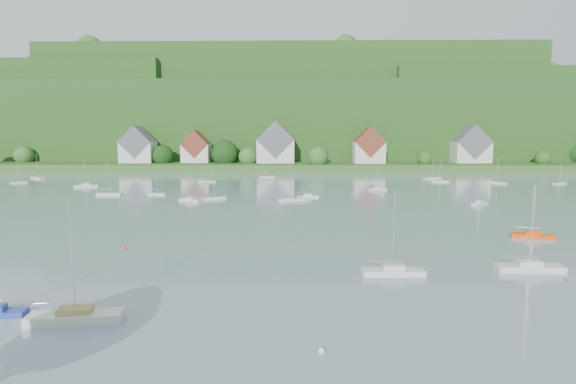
{
  "coord_description": "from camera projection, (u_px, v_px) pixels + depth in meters",
  "views": [
    {
      "loc": [
        14.07,
        -14.03,
        14.97
      ],
      "look_at": [
        12.39,
        75.0,
        4.0
      ],
      "focal_mm": 28.93,
      "sensor_mm": 36.0,
      "label": 1
    }
  ],
  "objects": [
    {
      "name": "near_sailboat_5",
      "position": [
        533.0,
        235.0,
        67.81
      ],
      "size": [
        6.0,
        3.39,
        7.81
      ],
      "rotation": [
        0.0,
        0.0,
        -0.33
      ],
      "color": "#E34509",
      "rests_on": "ground"
    },
    {
      "name": "far_sailboat_cluster",
      "position": [
        278.0,
        186.0,
        133.33
      ],
      "size": [
        207.93,
        66.82,
        8.71
      ],
      "color": "silver",
      "rests_on": "ground"
    },
    {
      "name": "near_sailboat_4",
      "position": [
        529.0,
        267.0,
        51.16
      ],
      "size": [
        7.23,
        2.16,
        9.71
      ],
      "rotation": [
        0.0,
        0.0,
        -0.02
      ],
      "color": "silver",
      "rests_on": "ground"
    },
    {
      "name": "mooring_buoy_2",
      "position": [
        566.0,
        281.0,
        47.92
      ],
      "size": [
        0.42,
        0.42,
        0.42
      ],
      "primitive_type": "sphere",
      "color": "#E84616",
      "rests_on": "ground"
    },
    {
      "name": "village_building_0",
      "position": [
        138.0,
        148.0,
        201.44
      ],
      "size": [
        14.0,
        10.4,
        16.0
      ],
      "color": "beige",
      "rests_on": "far_shore_strip"
    },
    {
      "name": "village_building_1",
      "position": [
        196.0,
        149.0,
        203.05
      ],
      "size": [
        12.0,
        9.36,
        14.0
      ],
      "color": "beige",
      "rests_on": "far_shore_strip"
    },
    {
      "name": "forested_ridge",
      "position": [
        274.0,
        122.0,
        279.72
      ],
      "size": [
        620.0,
        181.22,
        69.89
      ],
      "color": "#1C3C13",
      "rests_on": "ground"
    },
    {
      "name": "near_sailboat_3",
      "position": [
        393.0,
        271.0,
        49.73
      ],
      "size": [
        6.74,
        2.11,
        9.01
      ],
      "rotation": [
        0.0,
        0.0,
        0.04
      ],
      "color": "silver",
      "rests_on": "ground"
    },
    {
      "name": "village_building_3",
      "position": [
        369.0,
        148.0,
        198.59
      ],
      "size": [
        13.0,
        10.4,
        15.5
      ],
      "color": "beige",
      "rests_on": "far_shore_strip"
    },
    {
      "name": "far_shore_strip",
      "position": [
        266.0,
        164.0,
        214.29
      ],
      "size": [
        600.0,
        60.0,
        3.0
      ],
      "primitive_type": "cube",
      "color": "#30541F",
      "rests_on": "ground"
    },
    {
      "name": "mooring_buoy_1",
      "position": [
        321.0,
        353.0,
        32.05
      ],
      "size": [
        0.49,
        0.49,
        0.49
      ],
      "primitive_type": "sphere",
      "color": "white",
      "rests_on": "ground"
    },
    {
      "name": "village_building_2",
      "position": [
        276.0,
        146.0,
        201.22
      ],
      "size": [
        16.0,
        11.44,
        18.0
      ],
      "color": "beige",
      "rests_on": "far_shore_strip"
    },
    {
      "name": "village_building_4",
      "position": [
        471.0,
        147.0,
        201.7
      ],
      "size": [
        15.0,
        10.4,
        16.5
      ],
      "color": "beige",
      "rests_on": "far_shore_strip"
    },
    {
      "name": "near_sailboat_2",
      "position": [
        75.0,
        316.0,
        37.29
      ],
      "size": [
        7.58,
        2.95,
        9.97
      ],
      "rotation": [
        0.0,
        0.0,
        0.12
      ],
      "color": "silver",
      "rests_on": "ground"
    },
    {
      "name": "mooring_buoy_3",
      "position": [
        124.0,
        249.0,
        60.97
      ],
      "size": [
        0.48,
        0.48,
        0.48
      ],
      "primitive_type": "sphere",
      "color": "#E84616",
      "rests_on": "ground"
    }
  ]
}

